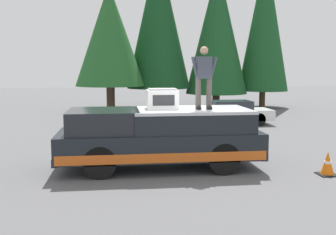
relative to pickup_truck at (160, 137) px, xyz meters
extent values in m
plane|color=#565659|center=(-0.21, -0.52, -0.87)|extent=(90.00, 90.00, 0.00)
cube|color=black|center=(0.00, 0.01, -0.17)|extent=(2.00, 5.50, 0.70)
cube|color=#CC5619|center=(0.00, 0.01, -0.37)|extent=(2.01, 5.39, 0.24)
cube|color=black|center=(0.00, 1.52, 0.48)|extent=(1.84, 1.87, 0.60)
cube|color=black|center=(0.00, -0.87, 0.44)|extent=(1.92, 3.19, 0.52)
cube|color=#B7BABF|center=(0.00, -0.87, 0.74)|extent=(1.94, 3.19, 0.08)
cube|color=#232326|center=(0.00, 2.70, -0.44)|extent=(1.96, 0.16, 0.20)
cube|color=#B2B5BA|center=(0.00, -2.68, -0.44)|extent=(1.96, 0.16, 0.20)
cylinder|color=black|center=(-0.85, 1.60, -0.45)|extent=(0.30, 0.84, 0.84)
cylinder|color=black|center=(0.85, 1.60, -0.45)|extent=(0.30, 0.84, 0.84)
cylinder|color=black|center=(-0.85, -1.59, -0.45)|extent=(0.30, 0.84, 0.84)
cylinder|color=black|center=(0.85, -1.59, -0.45)|extent=(0.30, 0.84, 0.84)
cube|color=white|center=(0.08, -0.08, 1.04)|extent=(0.64, 0.84, 0.52)
cube|color=#2D2D30|center=(-0.24, -0.08, 1.04)|extent=(0.01, 0.59, 0.29)
cube|color=#99999E|center=(0.08, -0.08, 1.32)|extent=(0.58, 0.76, 0.04)
cylinder|color=#423D38|center=(-0.18, -1.33, 1.20)|extent=(0.15, 0.15, 0.84)
cube|color=black|center=(-0.22, -1.33, 0.82)|extent=(0.26, 0.11, 0.08)
cylinder|color=#423D38|center=(-0.18, -1.03, 1.20)|extent=(0.15, 0.15, 0.84)
cube|color=black|center=(-0.22, -1.03, 0.82)|extent=(0.26, 0.11, 0.08)
cube|color=#474C5B|center=(-0.18, -1.18, 1.91)|extent=(0.24, 0.40, 0.58)
sphere|color=tan|center=(-0.18, -1.18, 2.36)|extent=(0.22, 0.22, 0.22)
cylinder|color=#474C5B|center=(-0.21, -1.43, 1.91)|extent=(0.09, 0.23, 0.58)
cylinder|color=#474C5B|center=(-0.21, -0.94, 1.91)|extent=(0.09, 0.23, 0.58)
cube|color=white|center=(8.02, -4.25, -0.38)|extent=(1.64, 4.10, 0.50)
cube|color=#282D38|center=(8.02, -4.35, 0.08)|extent=(1.31, 1.89, 0.42)
cylinder|color=black|center=(7.30, -2.98, -0.56)|extent=(0.20, 0.62, 0.62)
cylinder|color=black|center=(8.74, -2.98, -0.56)|extent=(0.20, 0.62, 0.62)
cylinder|color=black|center=(7.30, -5.53, -0.56)|extent=(0.20, 0.62, 0.62)
cylinder|color=black|center=(8.74, -5.53, -0.56)|extent=(0.20, 0.62, 0.62)
cube|color=black|center=(-1.27, -4.25, -0.86)|extent=(0.47, 0.47, 0.03)
cone|color=orange|center=(-1.27, -4.25, -0.56)|extent=(0.36, 0.36, 0.62)
cylinder|color=white|center=(-1.27, -4.25, -0.53)|extent=(0.19, 0.19, 0.06)
cylinder|color=#4C3826|center=(15.76, -8.84, -0.29)|extent=(0.41, 0.41, 1.17)
cone|color=#194C23|center=(15.76, -8.84, 5.02)|extent=(3.39, 3.39, 9.45)
cylinder|color=#4C3826|center=(15.64, -5.52, -0.37)|extent=(0.50, 0.50, 1.01)
cone|color=#194C23|center=(15.64, -5.52, 4.40)|extent=(4.13, 4.13, 8.53)
cylinder|color=#4C3826|center=(15.97, -1.61, -0.18)|extent=(0.51, 0.51, 1.38)
cone|color=#14421E|center=(15.97, -1.61, 5.16)|extent=(4.24, 4.24, 9.30)
cylinder|color=#4C3826|center=(14.74, 1.59, -0.07)|extent=(0.53, 0.53, 1.61)
cone|color=#235B28|center=(14.74, 1.59, 3.88)|extent=(4.38, 4.38, 6.29)
camera|label=1|loc=(-10.70, 1.13, 1.92)|focal=42.35mm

